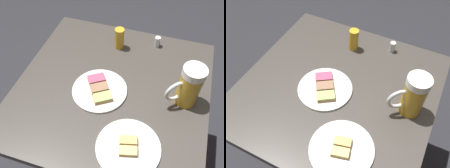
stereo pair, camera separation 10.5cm
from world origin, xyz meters
The scene contains 7 objects.
ground_plane centered at (0.00, 0.00, 0.00)m, with size 6.00×6.00×0.00m, color #28282D.
cafe_table centered at (0.00, 0.00, 0.61)m, with size 0.81×0.82×0.75m.
plate_near centered at (0.04, -0.04, 0.76)m, with size 0.23×0.23×0.03m.
plate_far centered at (0.25, 0.14, 0.76)m, with size 0.23×0.23×0.03m.
beer_mug centered at (-0.02, 0.30, 0.85)m, with size 0.12×0.13×0.19m.
beer_glass_small centered at (-0.26, -0.04, 0.81)m, with size 0.05×0.05×0.11m, color gold.
salt_shaker centered at (-0.32, 0.13, 0.78)m, with size 0.03×0.03×0.05m, color silver.
Camera 2 is at (0.60, 0.30, 1.58)m, focal length 39.72 mm.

